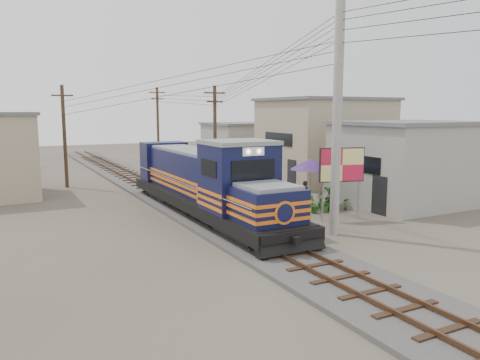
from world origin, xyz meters
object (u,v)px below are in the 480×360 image
locomotive (206,183)px  billboard (342,167)px  vendor (304,195)px  market_umbrella (311,164)px

locomotive → billboard: (5.51, -3.72, 0.90)m
billboard → vendor: bearing=106.6°
locomotive → vendor: 5.58m
market_umbrella → billboard: bearing=-101.5°
billboard → vendor: size_ratio=2.31×
locomotive → vendor: locomotive is taller
market_umbrella → vendor: 1.83m
market_umbrella → vendor: market_umbrella is taller
locomotive → vendor: size_ratio=10.26×
vendor → market_umbrella: bearing=-152.2°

